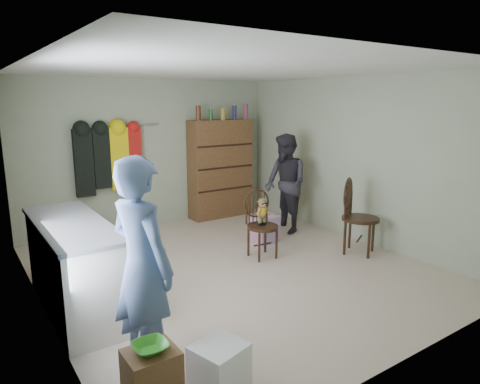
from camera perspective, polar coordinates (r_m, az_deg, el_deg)
ground_plane at (r=5.66m, az=-0.96°, el=-10.10°), size 5.00×5.00×0.00m
room_walls at (r=5.72m, az=-3.97°, el=6.44°), size 5.00×5.00×5.00m
counter at (r=4.77m, az=-21.16°, el=-9.18°), size 0.64×1.86×0.94m
stool at (r=3.25m, az=-11.62°, el=-23.79°), size 0.35×0.30×0.50m
bowl at (r=3.09m, az=-11.85°, el=-19.62°), size 0.24×0.24×0.06m
plastic_tub at (r=3.49m, az=-2.78°, el=-22.18°), size 0.45×0.43×0.35m
chair_front at (r=5.91m, az=2.80°, el=-3.59°), size 0.46×0.46×0.94m
chair_far at (r=6.26m, az=15.22°, el=-2.73°), size 0.66×0.66×1.09m
striped_bag at (r=6.60m, az=3.32°, el=-4.96°), size 0.42×0.34×0.41m
person_left at (r=3.45m, az=-12.91°, el=-9.69°), size 0.57×0.72×1.75m
person_right at (r=7.03m, az=6.09°, el=1.13°), size 0.72×0.87×1.62m
dresser at (r=7.95m, az=-2.62°, el=3.18°), size 1.20×0.39×2.08m
coat_rack at (r=7.12m, az=-17.40°, el=4.37°), size 1.42×0.12×1.09m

